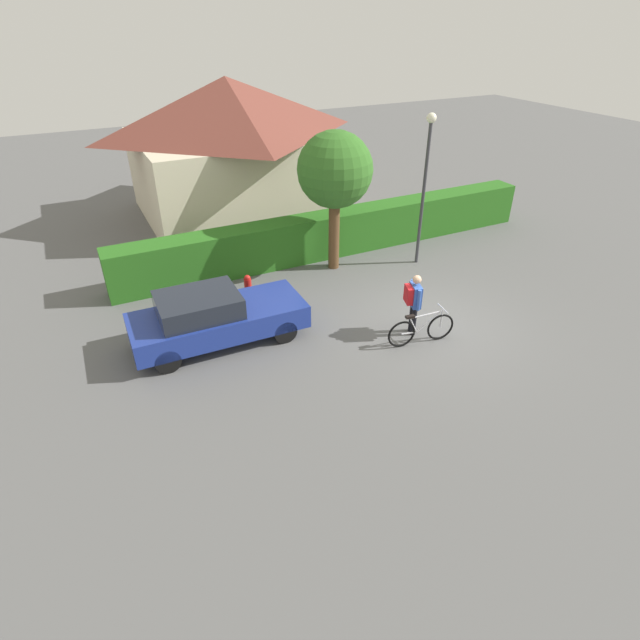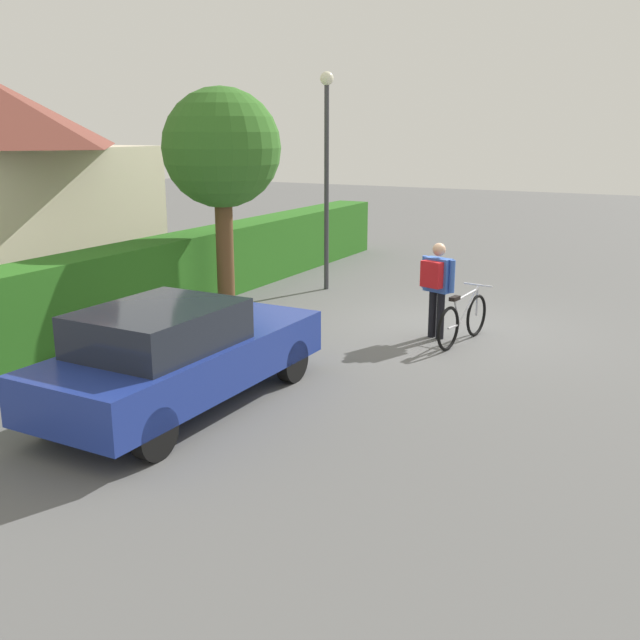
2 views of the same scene
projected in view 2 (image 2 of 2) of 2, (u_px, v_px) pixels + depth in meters
ground_plane at (440, 328)px, 12.75m from camera, size 60.00×60.00×0.00m
hedge_row at (204, 265)px, 14.85m from camera, size 14.39×0.90×1.38m
parked_car_near at (179, 354)px, 8.93m from camera, size 4.16×1.69×1.36m
bicycle at (463, 320)px, 11.77m from camera, size 1.73×0.50×0.89m
person_rider at (437, 282)px, 11.89m from camera, size 0.45×0.62×1.59m
street_lamp at (327, 153)px, 15.13m from camera, size 0.28×0.28×4.51m
tree_kerbside at (222, 150)px, 13.31m from camera, size 2.18×2.18×4.13m
fire_hydrant at (156, 333)px, 10.88m from camera, size 0.20×0.20×0.81m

